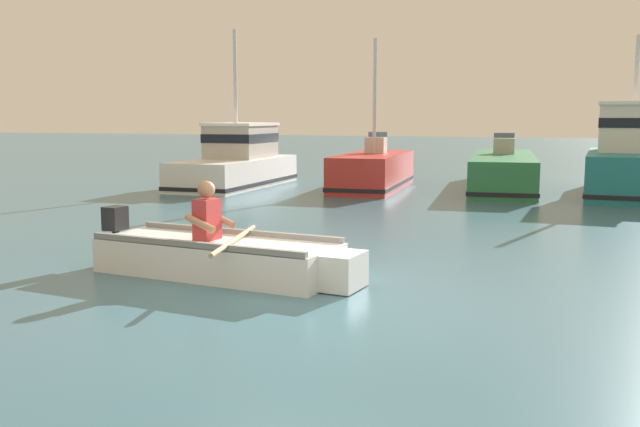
# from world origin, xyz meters

# --- Properties ---
(ground_plane) EXTENTS (120.00, 120.00, 0.00)m
(ground_plane) POSITION_xyz_m (0.00, 0.00, 0.00)
(ground_plane) COLOR #386070
(rowboat_with_person) EXTENTS (3.73, 1.98, 1.19)m
(rowboat_with_person) POSITION_xyz_m (-1.32, 0.79, 0.25)
(rowboat_with_person) COLOR white
(rowboat_with_person) RESTS_ON ground
(moored_boat_white) EXTENTS (1.97, 4.95, 4.37)m
(moored_boat_white) POSITION_xyz_m (-6.00, 11.24, 0.67)
(moored_boat_white) COLOR white
(moored_boat_white) RESTS_ON ground
(moored_boat_red) EXTENTS (1.76, 4.62, 4.05)m
(moored_boat_red) POSITION_xyz_m (-2.13, 11.73, 0.47)
(moored_boat_red) COLOR #B72D28
(moored_boat_red) RESTS_ON ground
(moored_boat_green) EXTENTS (2.13, 6.73, 1.50)m
(moored_boat_green) POSITION_xyz_m (1.24, 13.03, 0.44)
(moored_boat_green) COLOR #287042
(moored_boat_green) RESTS_ON ground
(moored_boat_teal) EXTENTS (2.39, 5.24, 3.97)m
(moored_boat_teal) POSITION_xyz_m (4.42, 12.33, 0.87)
(moored_boat_teal) COLOR #1E727A
(moored_boat_teal) RESTS_ON ground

